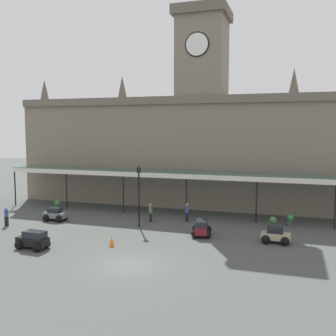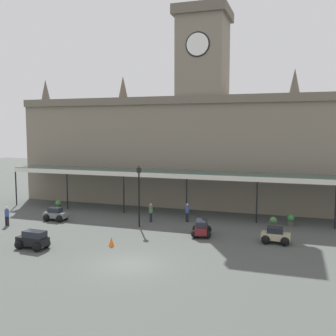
{
  "view_description": "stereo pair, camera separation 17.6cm",
  "coord_description": "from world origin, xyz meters",
  "px_view_note": "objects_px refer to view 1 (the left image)",
  "views": [
    {
      "loc": [
        9.35,
        -21.17,
        8.31
      ],
      "look_at": [
        0.0,
        7.76,
        5.22
      ],
      "focal_mm": 41.54,
      "sensor_mm": 36.0,
      "label": 1
    },
    {
      "loc": [
        9.51,
        -21.12,
        8.31
      ],
      "look_at": [
        0.0,
        7.76,
        5.22
      ],
      "focal_mm": 41.54,
      "sensor_mm": 36.0,
      "label": 2
    }
  ],
  "objects_px": {
    "planter_forecourt_centre": "(58,205)",
    "planter_near_kerb": "(290,220)",
    "car_black_estate": "(33,241)",
    "victorian_lamppost": "(139,190)",
    "traffic_cone": "(112,242)",
    "car_beige_sedan": "(276,236)",
    "car_grey_sedan": "(55,215)",
    "pedestrian_near_entrance": "(6,216)",
    "car_maroon_estate": "(202,229)",
    "pedestrian_beside_cars": "(187,212)",
    "pedestrian_crossing_forecourt": "(151,212)",
    "planter_by_canopy": "(273,222)"
  },
  "relations": [
    {
      "from": "pedestrian_crossing_forecourt",
      "to": "planter_by_canopy",
      "type": "xyz_separation_m",
      "value": [
        10.52,
        1.16,
        -0.42
      ]
    },
    {
      "from": "pedestrian_beside_cars",
      "to": "pedestrian_near_entrance",
      "type": "height_order",
      "value": "same"
    },
    {
      "from": "car_beige_sedan",
      "to": "planter_forecourt_centre",
      "type": "height_order",
      "value": "car_beige_sedan"
    },
    {
      "from": "pedestrian_crossing_forecourt",
      "to": "planter_by_canopy",
      "type": "distance_m",
      "value": 10.59
    },
    {
      "from": "pedestrian_near_entrance",
      "to": "traffic_cone",
      "type": "height_order",
      "value": "pedestrian_near_entrance"
    },
    {
      "from": "car_grey_sedan",
      "to": "victorian_lamppost",
      "type": "height_order",
      "value": "victorian_lamppost"
    },
    {
      "from": "car_grey_sedan",
      "to": "pedestrian_near_entrance",
      "type": "xyz_separation_m",
      "value": [
        -2.83,
        -2.96,
        0.41
      ]
    },
    {
      "from": "car_black_estate",
      "to": "planter_near_kerb",
      "type": "relative_size",
      "value": 2.4
    },
    {
      "from": "pedestrian_beside_cars",
      "to": "traffic_cone",
      "type": "bearing_deg",
      "value": -110.12
    },
    {
      "from": "traffic_cone",
      "to": "pedestrian_near_entrance",
      "type": "bearing_deg",
      "value": 167.62
    },
    {
      "from": "car_maroon_estate",
      "to": "victorian_lamppost",
      "type": "distance_m",
      "value": 6.31
    },
    {
      "from": "planter_by_canopy",
      "to": "planter_forecourt_centre",
      "type": "bearing_deg",
      "value": 177.9
    },
    {
      "from": "pedestrian_crossing_forecourt",
      "to": "victorian_lamppost",
      "type": "height_order",
      "value": "victorian_lamppost"
    },
    {
      "from": "car_grey_sedan",
      "to": "pedestrian_beside_cars",
      "type": "relative_size",
      "value": 1.23
    },
    {
      "from": "pedestrian_near_entrance",
      "to": "car_maroon_estate",
      "type": "bearing_deg",
      "value": 7.57
    },
    {
      "from": "car_beige_sedan",
      "to": "planter_by_canopy",
      "type": "distance_m",
      "value": 4.45
    },
    {
      "from": "car_black_estate",
      "to": "planter_near_kerb",
      "type": "xyz_separation_m",
      "value": [
        16.93,
        12.31,
        -0.07
      ]
    },
    {
      "from": "car_black_estate",
      "to": "planter_by_canopy",
      "type": "relative_size",
      "value": 2.4
    },
    {
      "from": "planter_forecourt_centre",
      "to": "pedestrian_crossing_forecourt",
      "type": "bearing_deg",
      "value": -10.11
    },
    {
      "from": "victorian_lamppost",
      "to": "planter_near_kerb",
      "type": "xyz_separation_m",
      "value": [
        12.19,
        4.49,
        -2.72
      ]
    },
    {
      "from": "car_beige_sedan",
      "to": "pedestrian_near_entrance",
      "type": "distance_m",
      "value": 22.23
    },
    {
      "from": "car_grey_sedan",
      "to": "planter_near_kerb",
      "type": "bearing_deg",
      "value": 13.09
    },
    {
      "from": "car_grey_sedan",
      "to": "planter_by_canopy",
      "type": "distance_m",
      "value": 19.19
    },
    {
      "from": "traffic_cone",
      "to": "planter_near_kerb",
      "type": "relative_size",
      "value": 0.7
    },
    {
      "from": "victorian_lamppost",
      "to": "traffic_cone",
      "type": "xyz_separation_m",
      "value": [
        0.19,
        -5.62,
        -2.88
      ]
    },
    {
      "from": "car_grey_sedan",
      "to": "car_beige_sedan",
      "type": "distance_m",
      "value": 19.33
    },
    {
      "from": "victorian_lamppost",
      "to": "planter_near_kerb",
      "type": "distance_m",
      "value": 13.27
    },
    {
      "from": "traffic_cone",
      "to": "victorian_lamppost",
      "type": "bearing_deg",
      "value": 91.94
    },
    {
      "from": "planter_forecourt_centre",
      "to": "planter_near_kerb",
      "type": "height_order",
      "value": "same"
    },
    {
      "from": "planter_forecourt_centre",
      "to": "victorian_lamppost",
      "type": "bearing_deg",
      "value": -20.43
    },
    {
      "from": "traffic_cone",
      "to": "planter_by_canopy",
      "type": "distance_m",
      "value": 13.79
    },
    {
      "from": "car_black_estate",
      "to": "traffic_cone",
      "type": "distance_m",
      "value": 5.4
    },
    {
      "from": "victorian_lamppost",
      "to": "car_beige_sedan",
      "type": "bearing_deg",
      "value": -6.37
    },
    {
      "from": "victorian_lamppost",
      "to": "pedestrian_crossing_forecourt",
      "type": "bearing_deg",
      "value": 82.03
    },
    {
      "from": "victorian_lamppost",
      "to": "car_grey_sedan",
      "type": "bearing_deg",
      "value": -178.44
    },
    {
      "from": "planter_forecourt_centre",
      "to": "pedestrian_beside_cars",
      "type": "bearing_deg",
      "value": -3.73
    },
    {
      "from": "pedestrian_crossing_forecourt",
      "to": "pedestrian_near_entrance",
      "type": "bearing_deg",
      "value": -155.1
    },
    {
      "from": "car_beige_sedan",
      "to": "planter_forecourt_centre",
      "type": "xyz_separation_m",
      "value": [
        -21.85,
        5.21,
        -0.01
      ]
    },
    {
      "from": "pedestrian_beside_cars",
      "to": "pedestrian_near_entrance",
      "type": "relative_size",
      "value": 1.0
    },
    {
      "from": "car_beige_sedan",
      "to": "car_grey_sedan",
      "type": "bearing_deg",
      "value": 176.94
    },
    {
      "from": "car_black_estate",
      "to": "car_beige_sedan",
      "type": "relative_size",
      "value": 1.11
    },
    {
      "from": "car_black_estate",
      "to": "car_maroon_estate",
      "type": "distance_m",
      "value": 12.42
    },
    {
      "from": "car_beige_sedan",
      "to": "pedestrian_beside_cars",
      "type": "xyz_separation_m",
      "value": [
        -7.85,
        4.3,
        0.41
      ]
    },
    {
      "from": "car_grey_sedan",
      "to": "car_maroon_estate",
      "type": "xyz_separation_m",
      "value": [
        13.72,
        -0.76,
        0.06
      ]
    },
    {
      "from": "car_maroon_estate",
      "to": "pedestrian_crossing_forecourt",
      "type": "xyz_separation_m",
      "value": [
        -5.35,
        3.0,
        0.34
      ]
    },
    {
      "from": "car_grey_sedan",
      "to": "pedestrian_crossing_forecourt",
      "type": "xyz_separation_m",
      "value": [
        8.37,
        2.24,
        0.41
      ]
    },
    {
      "from": "planter_by_canopy",
      "to": "planter_near_kerb",
      "type": "height_order",
      "value": "same"
    },
    {
      "from": "car_beige_sedan",
      "to": "car_black_estate",
      "type": "bearing_deg",
      "value": -157.65
    },
    {
      "from": "pedestrian_beside_cars",
      "to": "victorian_lamppost",
      "type": "bearing_deg",
      "value": -137.84
    },
    {
      "from": "planter_by_canopy",
      "to": "planter_near_kerb",
      "type": "xyz_separation_m",
      "value": [
        1.38,
        1.32,
        0.0
      ]
    }
  ]
}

